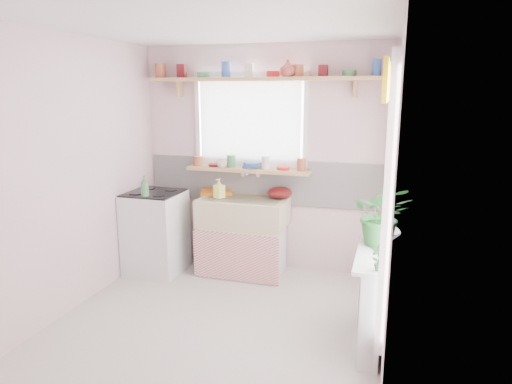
% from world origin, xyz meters
% --- Properties ---
extents(room, '(3.20, 3.20, 3.20)m').
position_xyz_m(room, '(0.66, 0.86, 1.37)').
color(room, beige).
rests_on(room, ground).
extents(sink_unit, '(0.95, 0.65, 1.11)m').
position_xyz_m(sink_unit, '(-0.15, 1.29, 0.43)').
color(sink_unit, white).
rests_on(sink_unit, ground).
extents(cooker, '(0.58, 0.58, 0.93)m').
position_xyz_m(cooker, '(-1.10, 1.05, 0.46)').
color(cooker, white).
rests_on(cooker, ground).
extents(radiator_ledge, '(0.22, 0.95, 0.78)m').
position_xyz_m(radiator_ledge, '(1.30, 0.20, 0.40)').
color(radiator_ledge, white).
rests_on(radiator_ledge, ground).
extents(windowsill, '(1.40, 0.22, 0.04)m').
position_xyz_m(windowsill, '(-0.15, 1.48, 1.14)').
color(windowsill, tan).
rests_on(windowsill, room).
extents(pine_shelf, '(2.52, 0.24, 0.04)m').
position_xyz_m(pine_shelf, '(0.00, 1.47, 2.12)').
color(pine_shelf, tan).
rests_on(pine_shelf, room).
extents(shelf_crockery, '(2.47, 0.11, 0.12)m').
position_xyz_m(shelf_crockery, '(-0.02, 1.47, 2.19)').
color(shelf_crockery, '#A55133').
rests_on(shelf_crockery, pine_shelf).
extents(sill_crockery, '(1.35, 0.11, 0.12)m').
position_xyz_m(sill_crockery, '(-0.17, 1.48, 1.22)').
color(sill_crockery, '#A55133').
rests_on(sill_crockery, windowsill).
extents(dish_tray, '(0.42, 0.37, 0.04)m').
position_xyz_m(dish_tray, '(-0.53, 1.46, 0.87)').
color(dish_tray, orange).
rests_on(dish_tray, sink_unit).
extents(colander, '(0.36, 0.36, 0.12)m').
position_xyz_m(colander, '(0.22, 1.44, 0.91)').
color(colander, '#510E0F').
rests_on(colander, sink_unit).
extents(jade_plant, '(0.46, 0.40, 0.50)m').
position_xyz_m(jade_plant, '(1.33, 0.38, 1.03)').
color(jade_plant, '#2B6C2C').
rests_on(jade_plant, radiator_ledge).
extents(fruit_bowl, '(0.37, 0.37, 0.08)m').
position_xyz_m(fruit_bowl, '(1.33, 0.56, 0.81)').
color(fruit_bowl, silver).
rests_on(fruit_bowl, radiator_ledge).
extents(herb_pot, '(0.10, 0.08, 0.18)m').
position_xyz_m(herb_pot, '(1.33, -0.20, 0.87)').
color(herb_pot, '#2E5E25').
rests_on(herb_pot, radiator_ledge).
extents(soap_bottle_sink, '(0.13, 0.13, 0.21)m').
position_xyz_m(soap_bottle_sink, '(-0.42, 1.27, 0.96)').
color(soap_bottle_sink, '#E4FA6F').
rests_on(soap_bottle_sink, sink_unit).
extents(sill_cup, '(0.13, 0.13, 0.09)m').
position_xyz_m(sill_cup, '(-0.44, 1.42, 1.21)').
color(sill_cup, beige).
rests_on(sill_cup, windowsill).
extents(sill_bowl, '(0.24, 0.24, 0.06)m').
position_xyz_m(sill_bowl, '(-0.10, 1.49, 1.19)').
color(sill_bowl, '#3458A9').
rests_on(sill_bowl, windowsill).
extents(shelf_vase, '(0.20, 0.20, 0.17)m').
position_xyz_m(shelf_vase, '(0.30, 1.41, 2.22)').
color(shelf_vase, '#9B3B2F').
rests_on(shelf_vase, pine_shelf).
extents(cooker_bottle, '(0.10, 0.10, 0.22)m').
position_xyz_m(cooker_bottle, '(-1.08, 0.83, 1.03)').
color(cooker_bottle, '#468C51').
rests_on(cooker_bottle, cooker).
extents(fruit, '(0.20, 0.14, 0.10)m').
position_xyz_m(fruit, '(1.34, 0.57, 0.87)').
color(fruit, orange).
rests_on(fruit, fruit_bowl).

